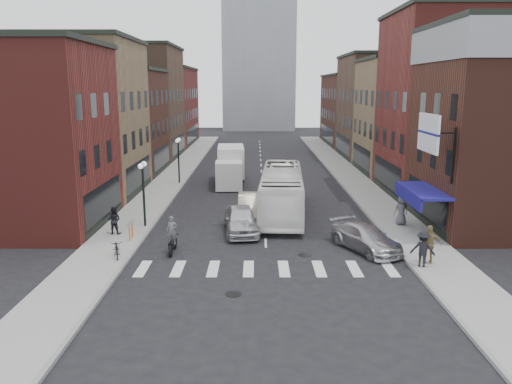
{
  "coord_description": "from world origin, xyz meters",
  "views": [
    {
      "loc": [
        -0.53,
        -25.68,
        8.62
      ],
      "look_at": [
        -0.54,
        4.58,
        2.16
      ],
      "focal_mm": 35.0,
      "sensor_mm": 36.0,
      "label": 1
    }
  ],
  "objects_px": {
    "ped_right_a": "(423,249)",
    "transit_bus": "(282,191)",
    "billboard_sign": "(430,134)",
    "motorcycle_rider": "(172,236)",
    "bike_rack": "(131,232)",
    "ped_right_b": "(429,244)",
    "sedan_left_near": "(241,220)",
    "ped_right_c": "(401,210)",
    "streetlamp_near": "(143,182)",
    "sedan_left_far": "(252,207)",
    "box_truck": "(230,166)",
    "parked_bicycle": "(117,248)",
    "curb_car": "(366,238)",
    "streetlamp_far": "(178,152)",
    "ped_left_solo": "(114,220)"
  },
  "relations": [
    {
      "from": "billboard_sign",
      "to": "ped_right_c",
      "type": "xyz_separation_m",
      "value": [
        -0.11,
        3.81,
        -5.06
      ]
    },
    {
      "from": "streetlamp_near",
      "to": "box_truck",
      "type": "bearing_deg",
      "value": 72.06
    },
    {
      "from": "box_truck",
      "to": "sedan_left_far",
      "type": "relative_size",
      "value": 1.48
    },
    {
      "from": "motorcycle_rider",
      "to": "streetlamp_near",
      "type": "bearing_deg",
      "value": 121.87
    },
    {
      "from": "motorcycle_rider",
      "to": "sedan_left_far",
      "type": "height_order",
      "value": "motorcycle_rider"
    },
    {
      "from": "streetlamp_far",
      "to": "curb_car",
      "type": "height_order",
      "value": "streetlamp_far"
    },
    {
      "from": "billboard_sign",
      "to": "box_truck",
      "type": "bearing_deg",
      "value": 122.97
    },
    {
      "from": "streetlamp_near",
      "to": "ped_right_a",
      "type": "height_order",
      "value": "streetlamp_near"
    },
    {
      "from": "billboard_sign",
      "to": "motorcycle_rider",
      "type": "height_order",
      "value": "billboard_sign"
    },
    {
      "from": "billboard_sign",
      "to": "ped_left_solo",
      "type": "xyz_separation_m",
      "value": [
        -17.4,
        1.84,
        -5.16
      ]
    },
    {
      "from": "ped_right_b",
      "to": "sedan_left_far",
      "type": "bearing_deg",
      "value": -29.25
    },
    {
      "from": "ped_right_c",
      "to": "box_truck",
      "type": "bearing_deg",
      "value": -59.81
    },
    {
      "from": "billboard_sign",
      "to": "streetlamp_near",
      "type": "bearing_deg",
      "value": 167.65
    },
    {
      "from": "box_truck",
      "to": "transit_bus",
      "type": "distance_m",
      "value": 11.43
    },
    {
      "from": "ped_right_a",
      "to": "ped_right_c",
      "type": "relative_size",
      "value": 0.96
    },
    {
      "from": "sedan_left_far",
      "to": "bike_rack",
      "type": "bearing_deg",
      "value": -145.57
    },
    {
      "from": "bike_rack",
      "to": "box_truck",
      "type": "relative_size",
      "value": 0.1
    },
    {
      "from": "streetlamp_near",
      "to": "sedan_left_far",
      "type": "distance_m",
      "value": 7.2
    },
    {
      "from": "billboard_sign",
      "to": "sedan_left_near",
      "type": "height_order",
      "value": "billboard_sign"
    },
    {
      "from": "streetlamp_far",
      "to": "sedan_left_far",
      "type": "xyz_separation_m",
      "value": [
        6.6,
        -12.0,
        -2.06
      ]
    },
    {
      "from": "billboard_sign",
      "to": "ped_right_c",
      "type": "relative_size",
      "value": 2.01
    },
    {
      "from": "bike_rack",
      "to": "sedan_left_far",
      "type": "bearing_deg",
      "value": 34.65
    },
    {
      "from": "sedan_left_near",
      "to": "billboard_sign",
      "type": "bearing_deg",
      "value": -20.24
    },
    {
      "from": "billboard_sign",
      "to": "motorcycle_rider",
      "type": "xyz_separation_m",
      "value": [
        -13.52,
        -1.16,
        -5.2
      ]
    },
    {
      "from": "sedan_left_near",
      "to": "ped_left_solo",
      "type": "height_order",
      "value": "ped_left_solo"
    },
    {
      "from": "streetlamp_far",
      "to": "ped_right_a",
      "type": "xyz_separation_m",
      "value": [
        14.8,
        -21.06,
        -1.88
      ]
    },
    {
      "from": "streetlamp_far",
      "to": "parked_bicycle",
      "type": "relative_size",
      "value": 2.52
    },
    {
      "from": "transit_bus",
      "to": "ped_right_b",
      "type": "xyz_separation_m",
      "value": [
        6.66,
        -10.02,
        -0.51
      ]
    },
    {
      "from": "ped_left_solo",
      "to": "ped_right_c",
      "type": "relative_size",
      "value": 0.89
    },
    {
      "from": "parked_bicycle",
      "to": "ped_right_c",
      "type": "distance_m",
      "value": 17.13
    },
    {
      "from": "streetlamp_far",
      "to": "sedan_left_near",
      "type": "height_order",
      "value": "streetlamp_far"
    },
    {
      "from": "streetlamp_far",
      "to": "box_truck",
      "type": "height_order",
      "value": "streetlamp_far"
    },
    {
      "from": "transit_bus",
      "to": "curb_car",
      "type": "height_order",
      "value": "transit_bus"
    },
    {
      "from": "motorcycle_rider",
      "to": "ped_right_c",
      "type": "height_order",
      "value": "motorcycle_rider"
    },
    {
      "from": "sedan_left_far",
      "to": "ped_right_a",
      "type": "height_order",
      "value": "ped_right_a"
    },
    {
      "from": "streetlamp_far",
      "to": "transit_bus",
      "type": "xyz_separation_m",
      "value": [
        8.6,
        -10.59,
        -1.31
      ]
    },
    {
      "from": "box_truck",
      "to": "parked_bicycle",
      "type": "relative_size",
      "value": 4.68
    },
    {
      "from": "bike_rack",
      "to": "curb_car",
      "type": "bearing_deg",
      "value": -6.68
    },
    {
      "from": "streetlamp_far",
      "to": "bike_rack",
      "type": "height_order",
      "value": "streetlamp_far"
    },
    {
      "from": "bike_rack",
      "to": "motorcycle_rider",
      "type": "xyz_separation_m",
      "value": [
        2.67,
        -1.96,
        0.38
      ]
    },
    {
      "from": "sedan_left_far",
      "to": "ped_right_c",
      "type": "height_order",
      "value": "ped_right_c"
    },
    {
      "from": "billboard_sign",
      "to": "ped_right_b",
      "type": "height_order",
      "value": "billboard_sign"
    },
    {
      "from": "ped_right_a",
      "to": "transit_bus",
      "type": "bearing_deg",
      "value": -40.1
    },
    {
      "from": "billboard_sign",
      "to": "ped_right_b",
      "type": "relative_size",
      "value": 1.95
    },
    {
      "from": "box_truck",
      "to": "ped_left_solo",
      "type": "relative_size",
      "value": 4.66
    },
    {
      "from": "motorcycle_rider",
      "to": "transit_bus",
      "type": "xyz_separation_m",
      "value": [
        6.13,
        8.06,
        0.67
      ]
    },
    {
      "from": "sedan_left_far",
      "to": "ped_right_a",
      "type": "relative_size",
      "value": 2.94
    },
    {
      "from": "sedan_left_near",
      "to": "ped_right_c",
      "type": "distance_m",
      "value": 10.01
    },
    {
      "from": "motorcycle_rider",
      "to": "ped_right_c",
      "type": "relative_size",
      "value": 1.09
    },
    {
      "from": "bike_rack",
      "to": "transit_bus",
      "type": "relative_size",
      "value": 0.07
    }
  ]
}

